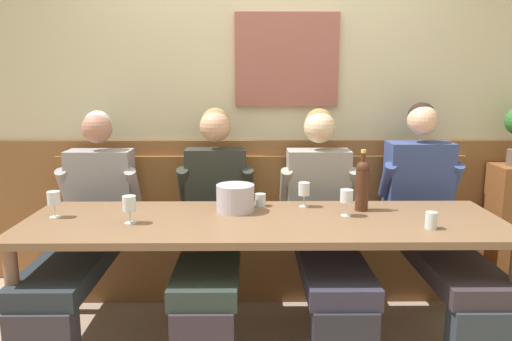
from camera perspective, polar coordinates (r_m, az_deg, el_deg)
room_wall_back at (r=3.58m, az=0.59°, el=9.26°), size 6.80×0.12×2.80m
wood_wainscot_panel at (r=3.66m, az=0.55°, el=-4.66°), size 6.80×0.03×1.05m
wall_bench at (r=3.53m, az=0.61°, el=-9.38°), size 2.98×0.42×0.94m
dining_table at (r=2.77m, az=0.90°, el=-7.06°), size 2.68×0.80×0.72m
person_center_left_seat at (r=3.25m, az=-19.26°, el=-5.62°), size 0.54×1.24×1.28m
person_right_seat at (r=3.08m, az=-5.08°, el=-5.74°), size 0.52×1.25×1.30m
person_center_right_seat at (r=3.12m, az=8.01°, el=-5.47°), size 0.53×1.25×1.30m
person_left_seat at (r=3.31m, az=20.02°, el=-4.85°), size 0.54×1.25×1.34m
ice_bucket at (r=2.88m, az=-2.43°, el=-3.23°), size 0.22×0.22×0.16m
wine_bottle_green_tall at (r=2.95m, az=12.29°, el=-1.54°), size 0.08×0.08×0.37m
wine_glass_center_rear at (r=2.73m, az=-14.57°, el=-3.93°), size 0.07×0.07×0.15m
wine_glass_center_front at (r=2.99m, az=5.62°, el=-2.30°), size 0.07×0.07×0.15m
wine_glass_mid_right at (r=2.98m, az=-22.54°, el=-3.11°), size 0.07×0.07×0.15m
wine_glass_by_bottle at (r=2.82m, az=10.53°, el=-3.09°), size 0.07×0.07×0.15m
water_tumbler_center at (r=3.00m, az=0.52°, el=-3.45°), size 0.07×0.07×0.08m
water_tumbler_left at (r=2.72m, az=19.78°, el=-5.50°), size 0.06×0.06×0.09m
corner_pedestal at (r=3.97m, az=27.50°, el=-5.84°), size 0.28×0.28×0.89m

